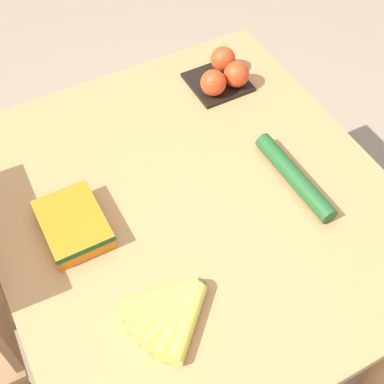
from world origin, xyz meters
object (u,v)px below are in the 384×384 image
at_px(tomato_pack, 223,74).
at_px(cucumber_near, 294,176).
at_px(carrot_bag, 73,223).
at_px(banana_bunch, 172,310).

xyz_separation_m(tomato_pack, cucumber_near, (-0.39, 0.03, -0.02)).
bearing_deg(tomato_pack, carrot_bag, 116.26).
height_order(banana_bunch, cucumber_near, cucumber_near).
xyz_separation_m(banana_bunch, tomato_pack, (0.56, -0.44, 0.02)).
bearing_deg(banana_bunch, carrot_bag, 19.63).
bearing_deg(banana_bunch, tomato_pack, -38.40).
relative_size(carrot_bag, cucumber_near, 0.64).
distance_m(banana_bunch, tomato_pack, 0.71).
height_order(tomato_pack, cucumber_near, tomato_pack).
xyz_separation_m(banana_bunch, carrot_bag, (0.29, 0.10, 0.01)).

